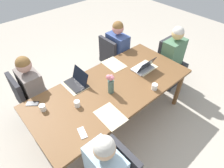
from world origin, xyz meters
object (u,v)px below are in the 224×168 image
object	(u,v)px
dining_table	(112,90)
laptop_far_right_near	(78,81)
coffee_mug_near_left	(43,108)
coffee_mug_centre_left	(155,87)
person_far_right_near	(35,95)
person_far_left_near	(117,55)
phone_black	(32,104)
coffee_mug_near_right	(77,104)
chair_far_right_near	(29,97)
chair_far_left_near	(112,57)
person_head_right_left_far	(171,61)
laptop_head_right_left_far	(144,67)
phone_silver	(82,133)
chair_head_right_left_far	(169,60)
flower_vase	(111,83)

from	to	relation	value
dining_table	laptop_far_right_near	world-z (taller)	laptop_far_right_near
coffee_mug_near_left	coffee_mug_centre_left	bearing A→B (deg)	-26.79
person_far_right_near	coffee_mug_near_left	bearing A→B (deg)	-98.79
person_far_left_near	phone_black	size ratio (longest dim) A/B	7.97
dining_table	coffee_mug_near_left	xyz separation A→B (m)	(-0.90, 0.24, 0.11)
coffee_mug_near_right	chair_far_right_near	bearing A→B (deg)	111.57
chair_far_left_near	person_far_left_near	xyz separation A→B (m)	(0.07, -0.06, 0.03)
person_head_right_left_far	laptop_head_right_left_far	distance (m)	0.84
coffee_mug_centre_left	laptop_head_right_left_far	bearing A→B (deg)	60.09
chair_far_right_near	laptop_far_right_near	xyz separation A→B (m)	(0.57, -0.50, 0.29)
person_head_right_left_far	person_far_right_near	size ratio (longest dim) A/B	1.00
phone_silver	person_head_right_left_far	bearing A→B (deg)	-66.58
coffee_mug_centre_left	phone_black	distance (m)	1.59
coffee_mug_centre_left	phone_silver	distance (m)	1.13
coffee_mug_near_left	phone_silver	world-z (taller)	coffee_mug_near_left
person_far_left_near	person_head_right_left_far	bearing A→B (deg)	-53.06
coffee_mug_near_left	phone_black	bearing A→B (deg)	106.98
chair_head_right_left_far	flower_vase	size ratio (longest dim) A/B	3.10
chair_far_left_near	coffee_mug_centre_left	size ratio (longest dim) A/B	10.58
person_head_right_left_far	phone_silver	xyz separation A→B (m)	(-2.14, -0.32, 0.23)
flower_vase	chair_far_right_near	bearing A→B (deg)	131.14
person_far_left_near	chair_head_right_left_far	xyz separation A→B (m)	(0.65, -0.72, -0.03)
dining_table	chair_far_right_near	xyz separation A→B (m)	(-0.89, 0.86, -0.18)
coffee_mug_near_left	coffee_mug_centre_left	xyz separation A→B (m)	(1.30, -0.65, 0.00)
person_head_right_left_far	phone_black	size ratio (longest dim) A/B	7.97
person_head_right_left_far	coffee_mug_near_left	bearing A→B (deg)	173.54
person_head_right_left_far	person_far_right_near	world-z (taller)	same
dining_table	laptop_head_right_left_far	xyz separation A→B (m)	(0.62, -0.03, 0.11)
dining_table	flower_vase	size ratio (longest dim) A/B	7.97
chair_head_right_left_far	laptop_far_right_near	world-z (taller)	laptop_far_right_near
person_head_right_left_far	laptop_far_right_near	distance (m)	1.79
coffee_mug_near_left	coffee_mug_near_right	xyz separation A→B (m)	(0.34, -0.22, 0.00)
dining_table	laptop_far_right_near	xyz separation A→B (m)	(-0.32, 0.36, 0.11)
person_head_right_left_far	flower_vase	world-z (taller)	person_head_right_left_far
person_far_left_near	coffee_mug_near_right	bearing A→B (deg)	-151.29
person_far_left_near	person_far_right_near	size ratio (longest dim) A/B	1.00
laptop_head_right_left_far	person_far_left_near	bearing A→B (deg)	76.08
dining_table	person_far_right_near	distance (m)	1.15
chair_head_right_left_far	coffee_mug_near_right	bearing A→B (deg)	-179.03
laptop_head_right_left_far	chair_head_right_left_far	bearing A→B (deg)	5.57
flower_vase	laptop_head_right_left_far	world-z (taller)	flower_vase
person_far_right_near	phone_black	xyz separation A→B (m)	(-0.14, -0.38, 0.23)
person_head_right_left_far	phone_black	world-z (taller)	person_head_right_left_far
dining_table	phone_silver	size ratio (longest dim) A/B	15.41
chair_far_right_near	phone_black	world-z (taller)	chair_far_right_near
person_far_left_near	flower_vase	distance (m)	1.28
chair_head_right_left_far	coffee_mug_near_left	distance (m)	2.40
flower_vase	laptop_far_right_near	xyz separation A→B (m)	(-0.24, 0.43, -0.12)
dining_table	coffee_mug_centre_left	world-z (taller)	coffee_mug_centre_left
person_far_right_near	phone_black	bearing A→B (deg)	-110.86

